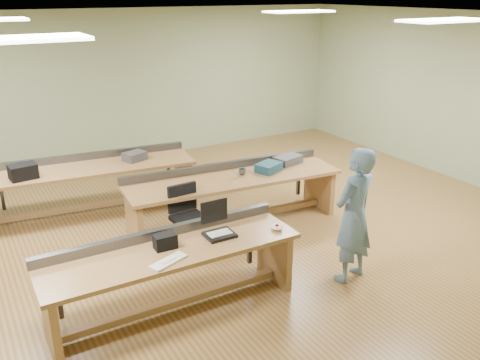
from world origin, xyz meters
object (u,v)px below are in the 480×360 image
at_px(workbench_mid, 233,188).
at_px(drinks_can, 235,175).
at_px(laptop_base, 220,235).
at_px(camera_bag, 165,241).
at_px(parts_bin_teal, 269,167).
at_px(workbench_back, 92,177).
at_px(parts_bin_grey, 288,160).
at_px(mug, 242,172).
at_px(person, 354,216).
at_px(task_chair, 189,228).
at_px(workbench_front, 172,264).

height_order(workbench_mid, drinks_can, drinks_can).
height_order(workbench_mid, laptop_base, workbench_mid).
distance_m(laptop_base, camera_bag, 0.63).
relative_size(camera_bag, parts_bin_teal, 0.64).
xyz_separation_m(workbench_back, parts_bin_grey, (2.73, -1.45, 0.25)).
height_order(parts_bin_grey, mug, parts_bin_grey).
bearing_deg(workbench_back, parts_bin_grey, -21.26).
height_order(person, mug, person).
xyz_separation_m(laptop_base, task_chair, (0.14, 1.16, -0.44)).
bearing_deg(drinks_can, parts_bin_teal, 2.85).
xyz_separation_m(camera_bag, mug, (1.87, 1.56, -0.04)).
bearing_deg(drinks_can, parts_bin_grey, 10.29).
xyz_separation_m(workbench_back, task_chair, (0.74, -1.97, -0.23)).
bearing_deg(mug, parts_bin_teal, -10.44).
height_order(laptop_base, mug, mug).
xyz_separation_m(workbench_front, workbench_mid, (1.65, 1.60, 0.01)).
bearing_deg(workbench_front, person, -12.61).
relative_size(workbench_front, person, 1.68).
distance_m(workbench_front, parts_bin_grey, 3.20).
height_order(mug, drinks_can, drinks_can).
distance_m(laptop_base, task_chair, 1.25).
relative_size(workbench_front, workbench_mid, 0.85).
distance_m(person, laptop_base, 1.61).
bearing_deg(workbench_mid, person, -72.49).
distance_m(workbench_mid, parts_bin_teal, 0.64).
distance_m(workbench_back, camera_bag, 3.10).
relative_size(workbench_mid, camera_bag, 13.94).
bearing_deg(task_chair, mug, 19.46).
relative_size(parts_bin_teal, drinks_can, 3.23).
distance_m(parts_bin_teal, parts_bin_grey, 0.50).
relative_size(workbench_mid, parts_bin_grey, 7.58).
bearing_deg(parts_bin_teal, workbench_back, 144.50).
distance_m(workbench_front, workbench_mid, 2.30).
bearing_deg(mug, drinks_can, -149.23).
height_order(workbench_front, task_chair, task_chair).
bearing_deg(parts_bin_grey, laptop_base, -141.59).
bearing_deg(drinks_can, camera_bag, -139.35).
xyz_separation_m(person, laptop_base, (-1.54, 0.48, -0.07)).
relative_size(parts_bin_grey, mug, 3.85).
distance_m(person, mug, 2.10).
bearing_deg(drinks_can, workbench_back, 135.33).
bearing_deg(workbench_back, workbench_front, -82.90).
bearing_deg(mug, workbench_mid, 178.84).
bearing_deg(workbench_back, parts_bin_teal, -28.84).
height_order(workbench_back, parts_bin_teal, parts_bin_teal).
bearing_deg(workbench_front, mug, 41.64).
relative_size(task_chair, parts_bin_teal, 2.47).
xyz_separation_m(workbench_back, camera_bag, (-0.03, -3.09, 0.27)).
height_order(workbench_front, workbench_back, same).
xyz_separation_m(workbench_mid, parts_bin_grey, (1.05, 0.08, 0.24)).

